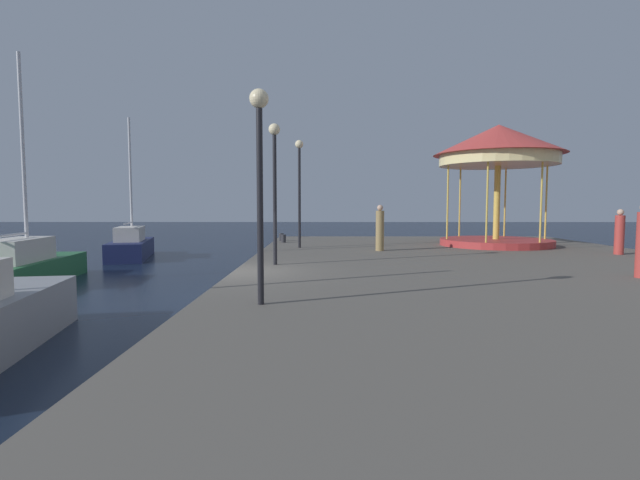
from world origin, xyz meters
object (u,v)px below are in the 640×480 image
Objects in this scene: sailboat_green at (22,267)px; lamp_post_mid_promenade at (275,169)px; lamp_post_near_edge at (260,157)px; sailboat_navy at (131,246)px; person_far_corner at (380,229)px; bollard_south at (281,237)px; bollard_center at (284,239)px; carousel at (498,156)px; person_near_carousel at (619,233)px; lamp_post_far_end at (299,175)px.

lamp_post_mid_promenade is (8.43, -0.61, 3.18)m from sailboat_green.
sailboat_navy is at bearing 119.94° from lamp_post_near_edge.
lamp_post_near_edge is 2.13× the size of person_far_corner.
bollard_south is at bearing 93.59° from lamp_post_near_edge.
bollard_south is at bearing 101.25° from bollard_center.
sailboat_navy is at bearing 160.53° from person_far_corner.
carousel is 1.45× the size of lamp_post_near_edge.
lamp_post_near_edge is at bearing -86.95° from bollard_center.
lamp_post_mid_promenade is at bearing -166.11° from person_near_carousel.
person_near_carousel is (20.98, -5.63, 0.97)m from sailboat_navy.
lamp_post_near_edge reaches higher than person_near_carousel.
bollard_south is (-0.21, 1.03, 0.00)m from bollard_center.
sailboat_navy reaches higher than person_far_corner.
bollard_center is 0.23× the size of person_near_carousel.
sailboat_green is at bearing -149.13° from lamp_post_far_end.
bollard_center is 1.05m from bollard_south.
sailboat_navy reaches higher than bollard_south.
sailboat_green is 19.56m from carousel.
bollard_south is at bearing 7.52° from sailboat_navy.
sailboat_green is 11.40m from bollard_center.
sailboat_green is 1.64× the size of lamp_post_far_end.
lamp_post_mid_promenade is 2.33× the size of person_far_corner.
sailboat_green is at bearing -162.23° from person_far_corner.
lamp_post_far_end is 2.49× the size of person_far_corner.
person_far_corner is at bearing 71.38° from lamp_post_near_edge.
lamp_post_mid_promenade is 0.94× the size of lamp_post_far_end.
bollard_center is at bearing -0.31° from sailboat_navy.
sailboat_navy is at bearing 174.31° from carousel.
carousel is (17.70, -1.76, 4.29)m from sailboat_navy.
sailboat_green reaches higher than bollard_center.
lamp_post_near_edge is 0.91× the size of lamp_post_mid_promenade.
sailboat_navy is at bearing 164.98° from person_near_carousel.
person_far_corner is (3.37, -1.39, -2.29)m from lamp_post_far_end.
lamp_post_far_end reaches higher than lamp_post_mid_promenade.
sailboat_navy is at bearing 161.71° from lamp_post_far_end.
bollard_south is (-0.99, 15.73, -2.58)m from lamp_post_near_edge.
lamp_post_near_edge reaches higher than person_far_corner.
carousel is 14.59× the size of bollard_south.
carousel is 9.17m from lamp_post_far_end.
bollard_south is at bearing 164.89° from carousel.
sailboat_navy is at bearing 179.69° from bollard_center.
sailboat_green is 10.91m from lamp_post_far_end.
carousel is 7.00m from person_far_corner.
person_near_carousel is at bearing -12.67° from lamp_post_far_end.
lamp_post_mid_promenade is 6.32m from person_far_corner.
person_near_carousel is at bearing -26.16° from bollard_south.
lamp_post_mid_promenade is 5.96m from lamp_post_far_end.
lamp_post_near_edge is at bearing -60.06° from sailboat_navy.
lamp_post_near_edge is 0.86× the size of lamp_post_far_end.
person_near_carousel is at bearing -15.02° from sailboat_navy.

